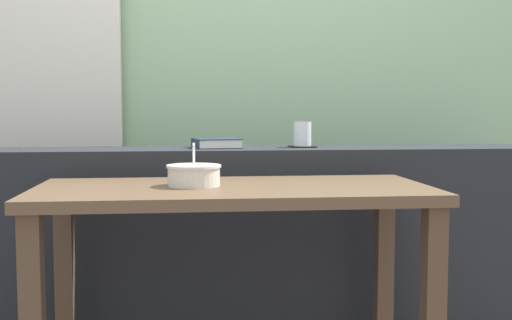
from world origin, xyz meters
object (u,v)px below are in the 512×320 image
soup_bowl (194,176)px  juice_glass (302,135)px  breakfast_table (233,223)px  coaster_square (302,147)px  closed_book (216,143)px

soup_bowl → juice_glass: bearing=49.7°
breakfast_table → coaster_square: coaster_square is taller
coaster_square → juice_glass: juice_glass is taller
coaster_square → closed_book: 0.34m
coaster_square → juice_glass: (0.00, 0.00, 0.05)m
coaster_square → juice_glass: bearing=0.0°
breakfast_table → closed_book: bearing=93.1°
closed_book → soup_bowl: (-0.09, -0.51, -0.07)m
breakfast_table → closed_book: closed_book is taller
juice_glass → soup_bowl: 0.69m
closed_book → soup_bowl: soup_bowl is taller
juice_glass → closed_book: bearing=-178.7°
closed_book → juice_glass: bearing=1.3°
breakfast_table → closed_book: size_ratio=6.16×
closed_book → soup_bowl: bearing=-100.4°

